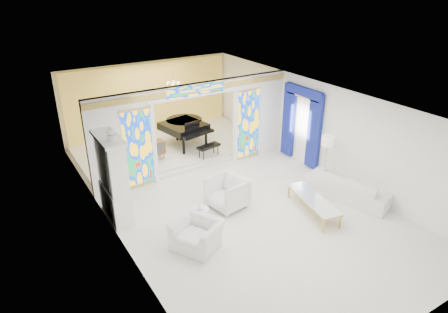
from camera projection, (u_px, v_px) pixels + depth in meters
floor at (228, 195)px, 12.09m from camera, size 12.00×12.00×0.00m
ceiling at (229, 99)px, 10.84m from camera, size 7.00×12.00×0.02m
wall_back at (149, 99)px, 16.10m from camera, size 7.00×0.02×3.00m
wall_front at (415, 269)px, 6.83m from camera, size 7.00×0.02×3.00m
wall_left at (108, 180)px, 9.79m from camera, size 0.02×12.00×3.00m
wall_right at (318, 127)px, 13.14m from camera, size 0.02×12.00×3.00m
partition_wall at (196, 124)px, 12.94m from camera, size 7.00×0.22×3.00m
stained_glass_left at (138, 148)px, 12.04m from camera, size 0.90×0.04×2.40m
stained_glass_right at (248, 124)px, 13.98m from camera, size 0.90×0.04×2.40m
stained_glass_transom at (196, 90)px, 12.38m from camera, size 2.00×0.04×0.34m
alcove_platform at (171, 147)px, 15.22m from camera, size 6.80×3.80×0.18m
gold_curtain_back at (150, 100)px, 16.01m from camera, size 6.70×0.10×2.90m
chandelier at (173, 83)px, 14.21m from camera, size 0.48×0.48×0.30m
blue_drapes at (302, 119)px, 13.60m from camera, size 0.14×1.85×2.65m
china_cabinet at (113, 179)px, 10.53m from camera, size 0.56×1.46×2.72m
armchair_left at (197, 234)px, 9.66m from camera, size 1.36×1.41×0.71m
armchair_right at (227, 193)px, 11.29m from camera, size 1.15×1.13×0.91m
sofa at (349, 187)px, 11.79m from camera, size 1.66×2.66×0.72m
side_table at (201, 215)px, 10.44m from camera, size 0.50×0.50×0.53m
vase at (201, 206)px, 10.33m from camera, size 0.23×0.23×0.19m
coffee_table at (314, 200)px, 11.04m from camera, size 1.02×2.08×0.45m
floor_lamp at (328, 143)px, 12.33m from camera, size 0.44×0.44×1.57m
grand_piano at (185, 126)px, 15.01m from camera, size 1.85×2.84×1.06m
tv_console at (156, 148)px, 13.80m from camera, size 0.63×0.47×0.67m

